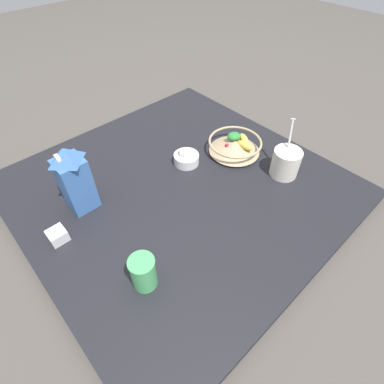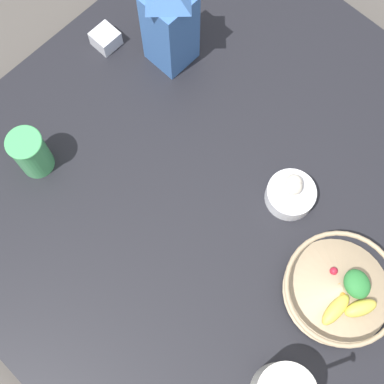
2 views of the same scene
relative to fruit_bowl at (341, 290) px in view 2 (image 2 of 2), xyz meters
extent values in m
plane|color=#4C4742|center=(-0.01, -0.32, -0.08)|extent=(6.00, 6.00, 0.00)
cube|color=black|center=(-0.01, -0.32, -0.06)|extent=(1.15, 1.15, 0.04)
cylinder|color=tan|center=(0.00, 0.00, -0.03)|extent=(0.12, 0.12, 0.01)
cone|color=tan|center=(0.00, 0.00, 0.00)|extent=(0.22, 0.22, 0.05)
torus|color=tan|center=(0.00, 0.00, 0.02)|extent=(0.23, 0.23, 0.01)
ellipsoid|color=#EFD64C|center=(0.04, 0.02, 0.01)|extent=(0.08, 0.03, 0.03)
ellipsoid|color=#EFD64C|center=(0.00, 0.05, 0.01)|extent=(0.07, 0.06, 0.03)
cylinder|color=orange|center=(0.01, 0.01, 0.01)|extent=(0.04, 0.04, 0.02)
sphere|color=red|center=(0.06, 0.02, 0.01)|extent=(0.02, 0.02, 0.02)
sphere|color=red|center=(-0.03, 0.02, 0.01)|extent=(0.02, 0.02, 0.02)
sphere|color=red|center=(0.00, 0.00, 0.01)|extent=(0.02, 0.02, 0.02)
sphere|color=red|center=(-0.02, -0.03, 0.01)|extent=(0.02, 0.02, 0.02)
ellipsoid|color=#2D7F38|center=(-0.02, 0.01, 0.03)|extent=(0.07, 0.08, 0.03)
cube|color=#3D6BB2|center=(-0.17, -0.64, 0.07)|extent=(0.09, 0.09, 0.21)
cylinder|color=#4CB266|center=(0.24, -0.66, 0.02)|extent=(0.07, 0.07, 0.12)
torus|color=#4CB266|center=(0.24, -0.66, 0.08)|extent=(0.08, 0.08, 0.01)
cube|color=silver|center=(-0.08, -0.78, -0.02)|extent=(0.06, 0.06, 0.04)
cube|color=brown|center=(-0.08, -0.78, -0.02)|extent=(0.05, 0.05, 0.03)
cylinder|color=white|center=(-0.09, -0.20, -0.02)|extent=(0.11, 0.11, 0.04)
sphere|color=silver|center=(-0.10, -0.21, 0.02)|extent=(0.04, 0.04, 0.04)
sphere|color=silver|center=(-0.10, -0.21, 0.02)|extent=(0.04, 0.04, 0.04)
sphere|color=silver|center=(-0.10, -0.22, 0.01)|extent=(0.03, 0.03, 0.03)
camera|label=1|loc=(0.65, -0.85, 0.79)|focal=28.00mm
camera|label=2|loc=(0.32, -0.10, 1.07)|focal=50.00mm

